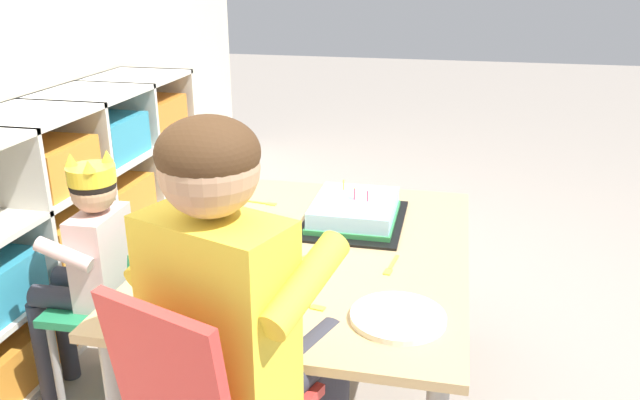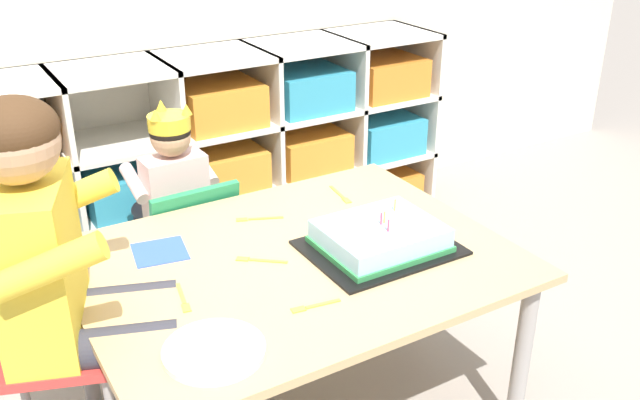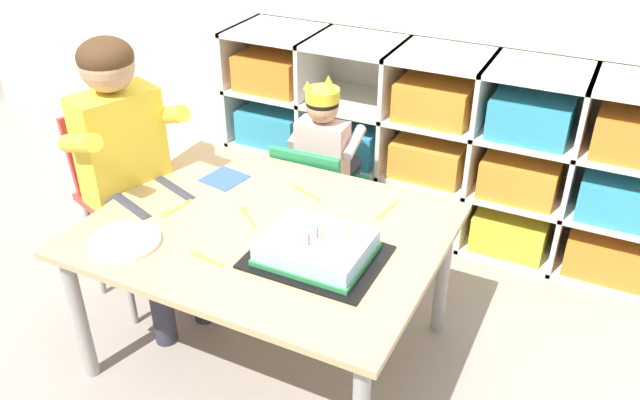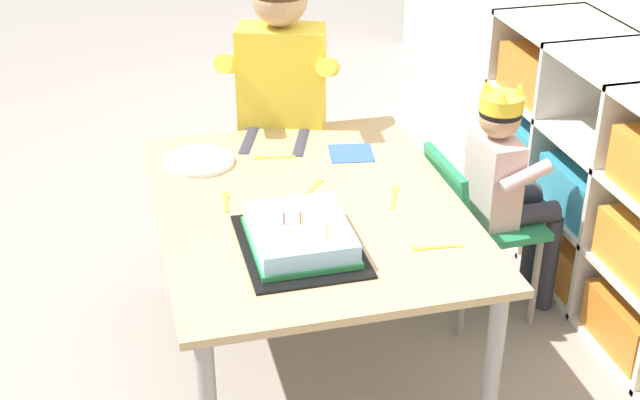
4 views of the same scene
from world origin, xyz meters
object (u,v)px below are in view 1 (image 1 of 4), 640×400
activity_table (315,265)px  fork_by_napkin (303,305)px  adult_helper_seated (239,302)px  classroom_chair_blue (125,299)px  paper_plate_stack (398,317)px  fork_beside_plate_stack (233,238)px  fork_scattered_mid_table (391,266)px  fork_near_child_seat (296,259)px  fork_at_table_front_edge (260,203)px  birthday_cake_on_tray (354,212)px  child_with_crown (88,252)px

activity_table → fork_by_napkin: (-0.34, -0.05, 0.06)m
adult_helper_seated → classroom_chair_blue: bearing=-21.0°
paper_plate_stack → fork_beside_plate_stack: paper_plate_stack is taller
fork_beside_plate_stack → fork_scattered_mid_table: bearing=-77.2°
fork_near_child_seat → activity_table: bearing=19.1°
classroom_chair_blue → adult_helper_seated: bearing=47.1°
paper_plate_stack → fork_beside_plate_stack: (0.37, 0.54, -0.01)m
fork_near_child_seat → fork_at_table_front_edge: size_ratio=0.84×
birthday_cake_on_tray → fork_by_napkin: 0.57m
classroom_chair_blue → fork_near_child_seat: (0.01, -0.55, 0.19)m
classroom_chair_blue → fork_at_table_front_edge: 0.56m
fork_beside_plate_stack → fork_near_child_seat: same height
fork_at_table_front_edge → fork_by_napkin: same height
child_with_crown → birthday_cake_on_tray: child_with_crown is taller
birthday_cake_on_tray → fork_by_napkin: bearing=176.4°
fork_at_table_front_edge → paper_plate_stack: bearing=136.3°
birthday_cake_on_tray → fork_scattered_mid_table: (-0.31, -0.15, -0.03)m
adult_helper_seated → birthday_cake_on_tray: bearing=-78.2°
fork_beside_plate_stack → child_with_crown: bearing=129.1°
child_with_crown → paper_plate_stack: child_with_crown is taller
fork_at_table_front_edge → classroom_chair_blue: bearing=61.2°
classroom_chair_blue → fork_beside_plate_stack: size_ratio=4.30×
paper_plate_stack → fork_near_child_seat: bearing=50.2°
fork_scattered_mid_table → child_with_crown: bearing=99.8°
fork_scattered_mid_table → paper_plate_stack: bearing=-162.4°
fork_by_napkin → adult_helper_seated: bearing=82.5°
classroom_chair_blue → fork_scattered_mid_table: classroom_chair_blue is taller
birthday_cake_on_tray → classroom_chair_blue: bearing=116.6°
child_with_crown → fork_at_table_front_edge: (0.43, -0.41, 0.04)m
activity_table → fork_scattered_mid_table: size_ratio=8.98×
paper_plate_stack → fork_at_table_front_edge: 0.88m
fork_at_table_front_edge → child_with_crown: bearing=53.3°
child_with_crown → fork_scattered_mid_table: (0.03, -0.92, 0.04)m
classroom_chair_blue → fork_beside_plate_stack: classroom_chair_blue is taller
fork_beside_plate_stack → fork_by_napkin: 0.47m
activity_table → child_with_crown: 0.70m
fork_beside_plate_stack → classroom_chair_blue: bearing=133.2°
birthday_cake_on_tray → fork_near_child_seat: birthday_cake_on_tray is taller
fork_at_table_front_edge → fork_by_napkin: (-0.66, -0.32, 0.00)m
birthday_cake_on_tray → child_with_crown: bearing=113.6°
paper_plate_stack → fork_scattered_mid_table: paper_plate_stack is taller
child_with_crown → birthday_cake_on_tray: (0.34, -0.77, 0.07)m
fork_at_table_front_edge → fork_beside_plate_stack: bearing=99.2°
activity_table → paper_plate_stack: (-0.36, -0.28, 0.07)m
birthday_cake_on_tray → fork_at_table_front_edge: birthday_cake_on_tray is taller
adult_helper_seated → paper_plate_stack: (0.22, -0.31, -0.13)m
paper_plate_stack → fork_beside_plate_stack: 0.66m
child_with_crown → activity_table: bearing=96.7°
child_with_crown → fork_near_child_seat: child_with_crown is taller
fork_near_child_seat → fork_at_table_front_edge: (0.42, 0.24, 0.00)m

